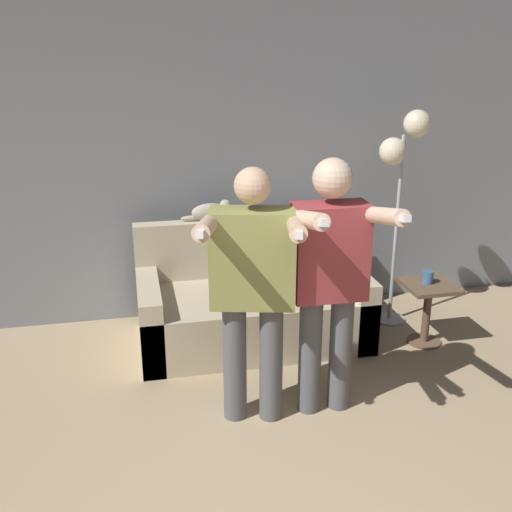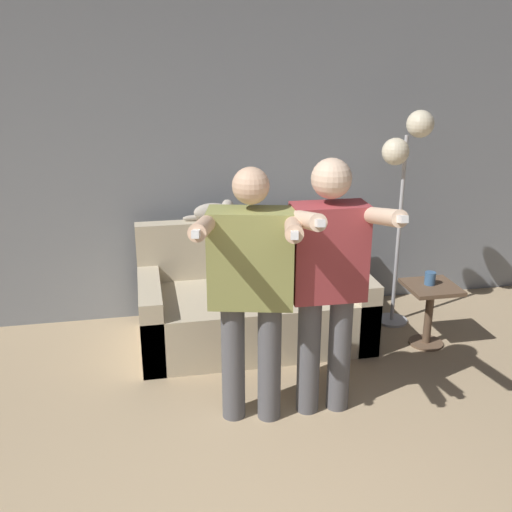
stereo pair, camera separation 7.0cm
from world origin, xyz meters
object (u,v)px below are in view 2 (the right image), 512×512
Objects in this scene: cat at (213,211)px; side_table at (430,303)px; cup at (430,278)px; person_left at (251,281)px; floor_lamp at (406,158)px; couch at (252,305)px; person_right at (329,273)px.

cat reaches higher than side_table.
cup is at bearing 118.44° from side_table.
person_left reaches higher than side_table.
floor_lamp is at bearing -10.99° from cat.
cup is (-0.01, 0.02, 0.19)m from side_table.
person_left is 1.69m from cup.
couch is 1.27m from person_right.
couch is at bearing -177.35° from floor_lamp.
cup is (1.03, 0.71, -0.39)m from person_right.
person_right is 1.31m from cup.
person_left is 0.46m from person_right.
cup reaches higher than side_table.
person_left is 0.90× the size of floor_lamp.
floor_lamp reaches higher than cat.
person_right is 0.92× the size of floor_lamp.
cat is at bearing 126.00° from couch.
side_table is 0.19m from cup.
cat is (-0.24, 0.33, 0.67)m from couch.
floor_lamp is at bearing 52.05° from person_left.
couch is 1.34m from side_table.
couch is at bearing 164.62° from cup.
floor_lamp is at bearing 2.65° from couch.
person_left is 1.85m from floor_lamp.
cat is 1.52m from floor_lamp.
person_left is 3.20× the size of side_table.
cat is (-0.03, 1.39, 0.04)m from person_left.
couch is 1.08× the size of person_right.
floor_lamp reaches higher than cup.
person_right is (0.46, -0.00, 0.02)m from person_left.
floor_lamp reaches higher than side_table.
cat is 1.71m from cup.
couch is 17.63× the size of cup.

